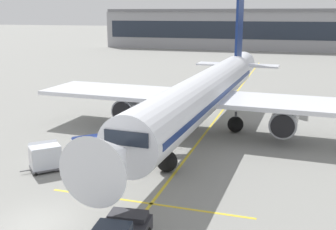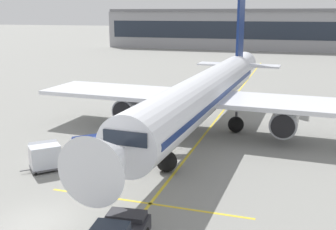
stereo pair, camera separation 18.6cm
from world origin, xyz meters
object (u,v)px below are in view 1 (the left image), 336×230
at_px(belt_loader, 132,143).
at_px(baggage_cart_lead, 87,150).
at_px(baggage_cart_second, 45,156).
at_px(ground_crew_by_loader, 74,155).
at_px(safety_cone_wingtip, 133,122).
at_px(parked_airplane, 205,93).
at_px(ground_crew_by_carts, 131,156).
at_px(ground_crew_wingwalker, 125,146).
at_px(safety_cone_nose_mark, 131,120).
at_px(safety_cone_engine_keepout, 129,132).
at_px(ground_crew_marshaller, 117,142).

bearing_deg(belt_loader, baggage_cart_lead, -129.07).
bearing_deg(baggage_cart_second, ground_crew_by_loader, 23.19).
relative_size(ground_crew_by_loader, safety_cone_wingtip, 2.25).
bearing_deg(baggage_cart_second, parked_airplane, 55.57).
relative_size(baggage_cart_second, safety_cone_wingtip, 3.29).
bearing_deg(ground_crew_by_loader, ground_crew_by_carts, 14.04).
xyz_separation_m(parked_airplane, ground_crew_wingwalker, (-4.06, -8.51, -2.53)).
distance_m(ground_crew_by_carts, ground_crew_wingwalker, 2.34).
xyz_separation_m(parked_airplane, ground_crew_by_loader, (-6.58, -11.41, -2.53)).
height_order(baggage_cart_lead, ground_crew_by_loader, baggage_cart_lead).
relative_size(belt_loader, baggage_cart_second, 2.01).
bearing_deg(safety_cone_wingtip, safety_cone_nose_mark, 124.93).
distance_m(parked_airplane, ground_crew_by_loader, 13.41).
height_order(ground_crew_wingwalker, safety_cone_engine_keepout, ground_crew_wingwalker).
relative_size(belt_loader, ground_crew_by_carts, 2.93).
distance_m(parked_airplane, belt_loader, 8.81).
height_order(baggage_cart_lead, ground_crew_by_carts, baggage_cart_lead).
bearing_deg(parked_airplane, belt_loader, -118.47).
xyz_separation_m(ground_crew_by_loader, ground_crew_wingwalker, (2.51, 2.90, 0.00)).
bearing_deg(safety_cone_engine_keepout, baggage_cart_lead, -92.51).
relative_size(ground_crew_by_carts, safety_cone_engine_keepout, 2.39).
relative_size(ground_crew_by_loader, ground_crew_wingwalker, 1.00).
bearing_deg(ground_crew_wingwalker, safety_cone_nose_mark, 109.91).
bearing_deg(safety_cone_nose_mark, ground_crew_marshaller, -74.43).
bearing_deg(ground_crew_marshaller, parked_airplane, 57.44).
bearing_deg(safety_cone_engine_keepout, ground_crew_wingwalker, -69.97).
relative_size(baggage_cart_second, ground_crew_wingwalker, 1.46).
bearing_deg(safety_cone_wingtip, belt_loader, -68.15).
bearing_deg(ground_crew_wingwalker, ground_crew_by_carts, -56.21).
distance_m(ground_crew_by_loader, ground_crew_wingwalker, 3.84).
bearing_deg(baggage_cart_lead, baggage_cart_second, -135.88).
xyz_separation_m(ground_crew_wingwalker, safety_cone_engine_keepout, (-1.88, 5.15, -0.64)).
xyz_separation_m(parked_airplane, safety_cone_nose_mark, (-7.35, 0.55, -3.16)).
height_order(baggage_cart_second, ground_crew_by_carts, baggage_cart_second).
bearing_deg(ground_crew_wingwalker, ground_crew_by_loader, -130.93).
bearing_deg(ground_crew_wingwalker, ground_crew_marshaller, 144.70).
distance_m(baggage_cart_lead, safety_cone_nose_mark, 10.75).
relative_size(ground_crew_by_loader, ground_crew_marshaller, 1.00).
distance_m(baggage_cart_lead, baggage_cart_second, 2.93).
height_order(baggage_cart_second, ground_crew_wingwalker, baggage_cart_second).
distance_m(ground_crew_by_loader, safety_cone_wingtip, 11.37).
bearing_deg(ground_crew_wingwalker, belt_loader, 86.42).
bearing_deg(safety_cone_engine_keepout, ground_crew_by_loader, -94.53).
height_order(ground_crew_by_carts, safety_cone_engine_keepout, ground_crew_by_carts).
bearing_deg(parked_airplane, baggage_cart_second, -124.43).
bearing_deg(baggage_cart_lead, ground_crew_marshaller, 61.72).
xyz_separation_m(belt_loader, safety_cone_engine_keepout, (-1.95, 4.00, -0.46)).
bearing_deg(ground_crew_wingwalker, parked_airplane, 64.47).
bearing_deg(ground_crew_by_carts, safety_cone_wingtip, 111.80).
xyz_separation_m(ground_crew_marshaller, safety_cone_wingtip, (-1.91, 7.78, -0.62)).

